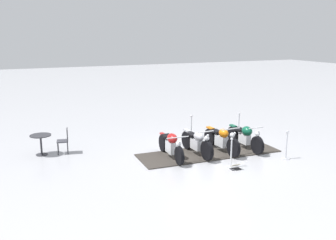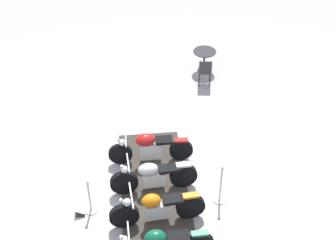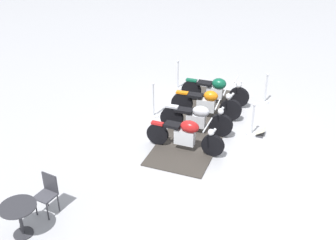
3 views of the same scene
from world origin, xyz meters
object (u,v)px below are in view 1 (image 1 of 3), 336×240
stanchion_left_rear (238,130)px  cafe_table (41,140)px  stanchion_right_rear (286,149)px  cafe_chair_near_table (64,139)px  motorcycle_maroon (171,145)px  stanchion_left_mid (191,133)px  info_placard (236,167)px  stanchion_right_mid (231,158)px  motorcycle_chrome (197,142)px  motorcycle_forest (245,136)px  motorcycle_copper (222,139)px

stanchion_left_rear → cafe_table: stanchion_left_rear is taller
stanchion_right_rear → cafe_chair_near_table: stanchion_right_rear is taller
stanchion_right_rear → stanchion_left_rear: stanchion_left_rear is taller
motorcycle_maroon → stanchion_left_mid: 2.20m
cafe_table → cafe_chair_near_table: size_ratio=0.81×
info_placard → stanchion_right_rear: bearing=-173.5°
stanchion_left_rear → stanchion_right_mid: (2.37, 2.99, 0.01)m
cafe_chair_near_table → motorcycle_maroon: bearing=157.0°
stanchion_right_mid → stanchion_left_rear: bearing=-128.4°
info_placard → cafe_chair_near_table: (4.76, -4.01, 0.47)m
motorcycle_chrome → motorcycle_forest: bearing=86.4°
motorcycle_forest → stanchion_left_rear: bearing=154.2°
motorcycle_forest → cafe_chair_near_table: 6.75m
motorcycle_maroon → motorcycle_forest: size_ratio=0.98×
cafe_table → stanchion_right_mid: bearing=144.9°
motorcycle_copper → cafe_table: bearing=-113.1°
motorcycle_maroon → info_placard: 2.38m
motorcycle_chrome → stanchion_left_mid: stanchion_left_mid is taller
motorcycle_maroon → stanchion_right_rear: 4.04m
motorcycle_forest → stanchion_left_mid: bearing=-137.9°
motorcycle_copper → stanchion_right_rear: stanchion_right_rear is taller
motorcycle_maroon → stanchion_right_rear: stanchion_right_rear is taller
stanchion_right_mid → info_placard: bearing=93.5°
cafe_table → cafe_chair_near_table: 0.82m
motorcycle_chrome → motorcycle_forest: 2.03m
motorcycle_chrome → stanchion_left_rear: 3.16m
stanchion_right_mid → cafe_chair_near_table: size_ratio=1.08×
stanchion_left_rear → stanchion_left_mid: stanchion_left_mid is taller
motorcycle_maroon → motorcycle_forest: bearing=90.8°
motorcycle_maroon → info_placard: (-1.46, 1.83, -0.44)m
stanchion_right_mid → cafe_table: bearing=-35.1°
stanchion_left_mid → cafe_chair_near_table: (4.89, -0.67, 0.16)m
motorcycle_maroon → stanchion_left_rear: 4.07m
motorcycle_maroon → stanchion_right_mid: 2.15m
stanchion_left_mid → motorcycle_maroon: bearing=43.6°
stanchion_right_rear → stanchion_left_rear: bearing=-92.7°
motorcycle_chrome → stanchion_left_rear: (-2.80, -1.44, -0.17)m
motorcycle_forest → stanchion_left_rear: (-0.78, -1.55, -0.19)m
stanchion_right_rear → cafe_chair_near_table: size_ratio=1.11×
motorcycle_copper → info_placard: bearing=-19.5°
motorcycle_chrome → cafe_chair_near_table: 4.85m
info_placard → motorcycle_copper: bearing=-105.2°
stanchion_left_rear → cafe_chair_near_table: size_ratio=1.14×
motorcycle_maroon → stanchion_right_mid: size_ratio=2.19×
motorcycle_maroon → motorcycle_copper: (-2.03, 0.08, -0.02)m
motorcycle_maroon → stanchion_left_rear: (-3.82, -1.41, -0.19)m
stanchion_right_mid → info_placard: size_ratio=2.97×
cafe_table → motorcycle_chrome: bearing=155.3°
motorcycle_copper → cafe_chair_near_table: 5.79m
info_placard → cafe_table: (5.57, -4.16, 0.50)m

